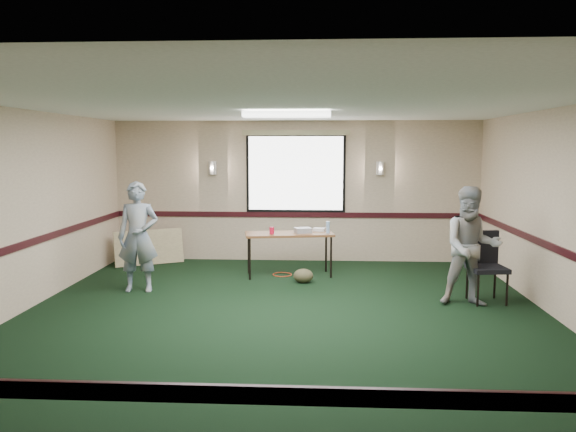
# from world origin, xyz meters

# --- Properties ---
(ground) EXTENTS (8.00, 8.00, 0.00)m
(ground) POSITION_xyz_m (0.00, 0.00, 0.00)
(ground) COLOR black
(ground) RESTS_ON ground
(room_shell) EXTENTS (8.00, 8.02, 8.00)m
(room_shell) POSITION_xyz_m (0.00, 2.12, 1.58)
(room_shell) COLOR tan
(room_shell) RESTS_ON ground
(folding_table) EXTENTS (1.56, 0.83, 0.74)m
(folding_table) POSITION_xyz_m (-0.06, 2.67, 0.69)
(folding_table) COLOR #562A18
(folding_table) RESTS_ON ground
(projector) EXTENTS (0.32, 0.29, 0.09)m
(projector) POSITION_xyz_m (0.18, 2.68, 0.79)
(projector) COLOR #9D9EA5
(projector) RESTS_ON folding_table
(game_console) EXTENTS (0.24, 0.21, 0.05)m
(game_console) POSITION_xyz_m (0.46, 2.92, 0.77)
(game_console) COLOR silver
(game_console) RESTS_ON folding_table
(red_cup) EXTENTS (0.08, 0.08, 0.12)m
(red_cup) POSITION_xyz_m (-0.34, 2.52, 0.80)
(red_cup) COLOR #B70C29
(red_cup) RESTS_ON folding_table
(water_bottle) EXTENTS (0.06, 0.06, 0.20)m
(water_bottle) POSITION_xyz_m (0.60, 2.66, 0.84)
(water_bottle) COLOR #82A9D5
(water_bottle) RESTS_ON folding_table
(duffel_bag) EXTENTS (0.40, 0.35, 0.23)m
(duffel_bag) POSITION_xyz_m (0.20, 2.17, 0.11)
(duffel_bag) COLOR #463F28
(duffel_bag) RESTS_ON ground
(cable_coil) EXTENTS (0.39, 0.39, 0.02)m
(cable_coil) POSITION_xyz_m (-0.18, 2.71, 0.01)
(cable_coil) COLOR red
(cable_coil) RESTS_ON ground
(folded_table) EXTENTS (1.21, 0.77, 0.65)m
(folded_table) POSITION_xyz_m (-2.74, 3.46, 0.33)
(folded_table) COLOR #98845E
(folded_table) RESTS_ON ground
(conference_chair) EXTENTS (0.54, 0.56, 1.00)m
(conference_chair) POSITION_xyz_m (2.82, 1.25, 0.58)
(conference_chair) COLOR black
(conference_chair) RESTS_ON ground
(person_left) EXTENTS (0.65, 0.46, 1.68)m
(person_left) POSITION_xyz_m (-2.30, 1.51, 0.84)
(person_left) COLOR #456199
(person_left) RESTS_ON ground
(person_right) EXTENTS (0.85, 0.69, 1.66)m
(person_right) POSITION_xyz_m (2.55, 0.98, 0.83)
(person_right) COLOR #7796BA
(person_right) RESTS_ON ground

